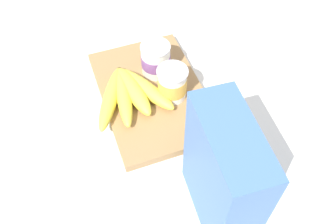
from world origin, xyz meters
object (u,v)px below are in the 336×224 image
object	(u,v)px
cutting_board	(153,94)
yogurt_cup_back	(172,84)
yogurt_cup_front	(156,59)
cereal_box	(223,176)
banana_bunch	(129,94)

from	to	relation	value
cutting_board	yogurt_cup_back	size ratio (longest dim) A/B	4.34
yogurt_cup_front	cereal_box	bearing A→B (deg)	-0.82
yogurt_cup_front	yogurt_cup_back	bearing A→B (deg)	6.38
cutting_board	yogurt_cup_front	xyz separation A→B (m)	(-0.06, 0.03, 0.05)
yogurt_cup_back	banana_bunch	world-z (taller)	yogurt_cup_back
cereal_box	cutting_board	bearing A→B (deg)	-171.67
cutting_board	yogurt_cup_front	distance (m)	0.08
yogurt_cup_back	banana_bunch	xyz separation A→B (m)	(-0.02, -0.10, -0.02)
cutting_board	banana_bunch	distance (m)	0.06
cereal_box	banana_bunch	bearing A→B (deg)	-161.28
cereal_box	banana_bunch	xyz separation A→B (m)	(-0.30, -0.08, -0.09)
cutting_board	cereal_box	world-z (taller)	cereal_box
cutting_board	cereal_box	distance (m)	0.33
yogurt_cup_back	banana_bunch	distance (m)	0.10
cutting_board	yogurt_cup_front	bearing A→B (deg)	153.44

